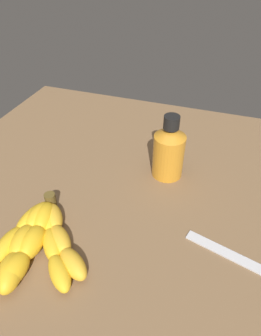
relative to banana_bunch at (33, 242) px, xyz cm
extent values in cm
cube|color=brown|center=(-15.31, 5.75, -3.48)|extent=(82.08, 76.67, 3.65)
ellipsoid|color=gold|center=(-4.40, -2.89, -0.05)|extent=(8.18, 4.43, 3.22)
ellipsoid|color=gold|center=(1.78, -3.39, -0.05)|extent=(7.77, 3.22, 3.22)
ellipsoid|color=gold|center=(-4.76, -2.08, 0.13)|extent=(6.76, 3.68, 3.58)
ellipsoid|color=gold|center=(0.57, -1.55, 0.13)|extent=(7.25, 4.74, 3.58)
ellipsoid|color=gold|center=(5.73, -0.14, 0.13)|extent=(7.53, 5.66, 3.58)
ellipsoid|color=gold|center=(-4.96, -1.10, 0.16)|extent=(7.25, 5.17, 3.63)
ellipsoid|color=gold|center=(0.18, -0.14, 0.16)|extent=(6.91, 4.34, 3.63)
ellipsoid|color=gold|center=(5.40, 0.07, 0.16)|extent=(6.66, 3.83, 3.63)
ellipsoid|color=gold|center=(-5.27, -0.07, -0.24)|extent=(7.29, 5.79, 2.82)
ellipsoid|color=gold|center=(-0.76, 2.91, -0.24)|extent=(7.10, 6.36, 2.82)
ellipsoid|color=gold|center=(3.31, 6.48, -0.24)|extent=(6.78, 6.80, 2.82)
ellipsoid|color=gold|center=(-5.69, 0.31, -0.15)|extent=(6.95, 6.28, 3.01)
ellipsoid|color=gold|center=(-1.86, 3.73, -0.15)|extent=(6.62, 6.73, 3.01)
ellipsoid|color=gold|center=(1.37, 7.72, -0.15)|extent=(6.11, 7.01, 3.01)
cylinder|color=brown|center=(-8.94, -2.14, 0.14)|extent=(2.00, 2.00, 3.00)
cylinder|color=orange|center=(-25.44, 15.77, 2.97)|extent=(6.34, 6.34, 9.26)
cone|color=orange|center=(-25.44, 15.77, 8.53)|extent=(6.34, 6.34, 1.86)
cylinder|color=black|center=(-25.44, 15.77, 10.74)|extent=(3.06, 3.06, 2.55)
cube|color=silver|center=(-8.95, 29.58, -1.36)|extent=(5.33, 13.76, 0.50)
camera|label=1|loc=(22.72, 24.01, 38.88)|focal=31.77mm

